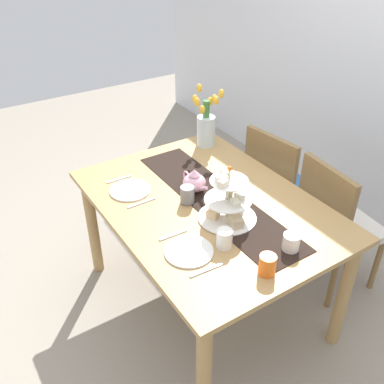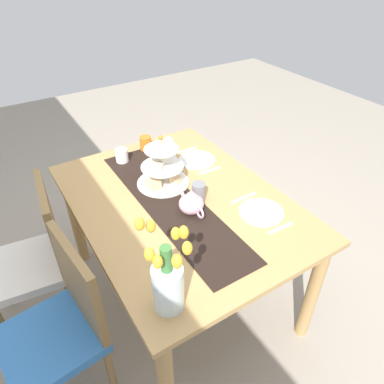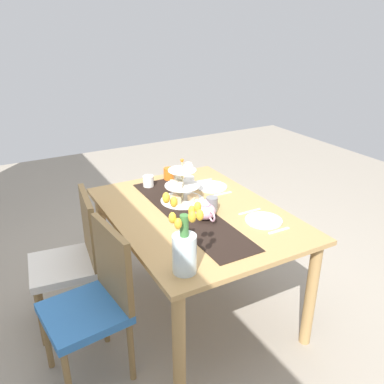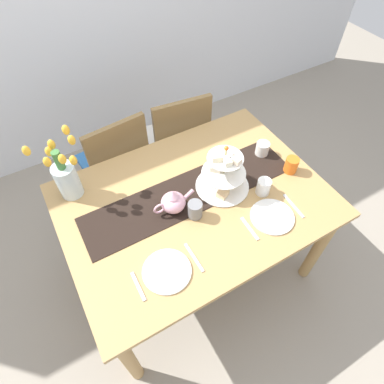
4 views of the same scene
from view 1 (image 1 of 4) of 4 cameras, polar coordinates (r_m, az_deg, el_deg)
name	(u,v)px [view 1 (image 1 of 4)]	position (r m, az deg, el deg)	size (l,w,h in m)	color
ground_plane	(205,301)	(2.85, 1.71, -14.08)	(8.00, 8.00, 0.00)	gray
dining_table	(207,218)	(2.41, 1.97, -3.42)	(1.43, 1.05, 0.77)	tan
chair_left	(278,185)	(3.04, 11.29, 0.93)	(0.46, 0.46, 0.91)	olive
chair_right	(335,222)	(2.78, 18.24, -3.76)	(0.46, 0.46, 0.91)	olive
table_runner	(215,199)	(2.37, 3.04, -0.87)	(1.22, 0.29, 0.00)	black
tiered_cake_stand	(229,204)	(2.18, 4.87, -1.54)	(0.30, 0.30, 0.30)	beige
teapot	(194,182)	(2.41, 0.29, 1.35)	(0.24, 0.13, 0.14)	#E5A8BC
tulip_vase	(206,125)	(2.87, 1.86, 8.79)	(0.24, 0.18, 0.40)	silver
cream_jug	(291,242)	(2.06, 12.90, -6.49)	(0.08, 0.08, 0.09)	white
dinner_plate_left	(130,190)	(2.46, -8.17, 0.24)	(0.23, 0.23, 0.01)	white
fork_left	(119,179)	(2.58, -9.57, 1.68)	(0.02, 0.15, 0.01)	silver
knife_left	(142,203)	(2.35, -6.62, -1.41)	(0.01, 0.17, 0.01)	silver
dinner_plate_right	(189,251)	(2.02, -0.42, -7.81)	(0.23, 0.23, 0.01)	white
fork_right	(173,235)	(2.12, -2.54, -5.67)	(0.02, 0.15, 0.01)	silver
knife_right	(207,270)	(1.93, 1.92, -10.22)	(0.01, 0.17, 0.01)	silver
mug_grey	(187,195)	(2.31, -0.62, -0.34)	(0.08, 0.08, 0.10)	slate
mug_white_text	(224,239)	(2.03, 4.28, -6.16)	(0.08, 0.08, 0.10)	white
mug_orange	(267,265)	(1.92, 9.88, -9.41)	(0.08, 0.08, 0.10)	orange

